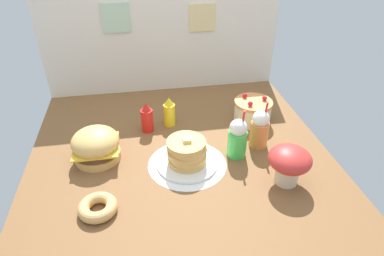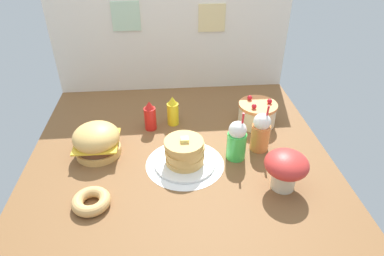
# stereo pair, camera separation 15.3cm
# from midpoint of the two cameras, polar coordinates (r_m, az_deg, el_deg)

# --- Properties ---
(ground_plane) EXTENTS (1.96, 2.15, 0.02)m
(ground_plane) POSITION_cam_midpoint_polar(r_m,az_deg,el_deg) (2.16, -3.66, -6.13)
(ground_plane) COLOR brown
(back_wall) EXTENTS (1.96, 0.04, 0.87)m
(back_wall) POSITION_cam_midpoint_polar(r_m,az_deg,el_deg) (2.89, -6.58, 14.55)
(back_wall) COLOR silver
(back_wall) RESTS_ON ground_plane
(doily_mat) EXTENTS (0.50, 0.50, 0.00)m
(doily_mat) POSITION_cam_midpoint_polar(r_m,az_deg,el_deg) (2.14, -2.87, -6.20)
(doily_mat) COLOR white
(doily_mat) RESTS_ON ground_plane
(burger) EXTENTS (0.30, 0.30, 0.22)m
(burger) POSITION_cam_midpoint_polar(r_m,az_deg,el_deg) (2.23, -17.96, -2.87)
(burger) COLOR #DBA859
(burger) RESTS_ON ground_plane
(pancake_stack) EXTENTS (0.39, 0.39, 0.20)m
(pancake_stack) POSITION_cam_midpoint_polar(r_m,az_deg,el_deg) (2.09, -2.95, -4.48)
(pancake_stack) COLOR white
(pancake_stack) RESTS_ON doily_mat
(layer_cake) EXTENTS (0.28, 0.28, 0.21)m
(layer_cake) POSITION_cam_midpoint_polar(r_m,az_deg,el_deg) (2.55, 8.61, 2.87)
(layer_cake) COLOR beige
(layer_cake) RESTS_ON ground_plane
(ketchup_bottle) EXTENTS (0.09, 0.09, 0.23)m
(ketchup_bottle) POSITION_cam_midpoint_polar(r_m,az_deg,el_deg) (2.43, -9.47, 1.63)
(ketchup_bottle) COLOR red
(ketchup_bottle) RESTS_ON ground_plane
(mustard_bottle) EXTENTS (0.09, 0.09, 0.23)m
(mustard_bottle) POSITION_cam_midpoint_polar(r_m,az_deg,el_deg) (2.48, -5.66, 2.62)
(mustard_bottle) COLOR yellow
(mustard_bottle) RESTS_ON ground_plane
(cream_soda_cup) EXTENTS (0.12, 0.12, 0.34)m
(cream_soda_cup) POSITION_cam_midpoint_polar(r_m,az_deg,el_deg) (2.15, 5.75, -1.79)
(cream_soda_cup) COLOR green
(cream_soda_cup) RESTS_ON ground_plane
(orange_float_cup) EXTENTS (0.12, 0.12, 0.34)m
(orange_float_cup) POSITION_cam_midpoint_polar(r_m,az_deg,el_deg) (2.26, 9.57, -0.18)
(orange_float_cup) COLOR orange
(orange_float_cup) RESTS_ON ground_plane
(donut_pink_glaze) EXTENTS (0.21, 0.21, 0.06)m
(donut_pink_glaze) POSITION_cam_midpoint_polar(r_m,az_deg,el_deg) (1.92, -18.05, -12.78)
(donut_pink_glaze) COLOR tan
(donut_pink_glaze) RESTS_ON ground_plane
(mushroom_stool) EXTENTS (0.25, 0.25, 0.24)m
(mushroom_stool) POSITION_cam_midpoint_polar(r_m,az_deg,el_deg) (1.98, 14.15, -5.72)
(mushroom_stool) COLOR beige
(mushroom_stool) RESTS_ON ground_plane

